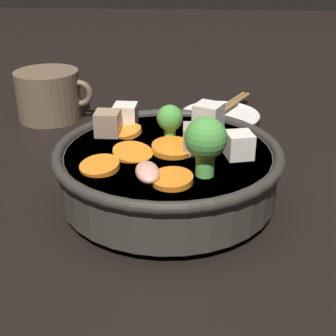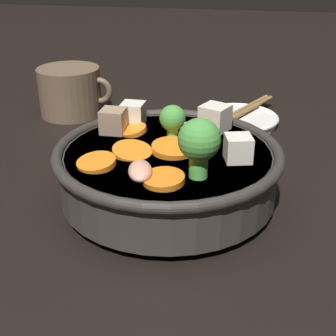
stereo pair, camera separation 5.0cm
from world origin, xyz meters
TOP-DOWN VIEW (x-y plane):
  - ground_plane at (0.00, 0.00)m, footprint 3.00×3.00m
  - stirfry_bowl at (0.00, -0.00)m, footprint 0.24×0.24m
  - side_saucer at (0.07, 0.26)m, footprint 0.13×0.13m
  - dark_mug at (-0.21, 0.25)m, footprint 0.12×0.10m
  - chopsticks_pair at (0.07, 0.26)m, footprint 0.11×0.19m

SIDE VIEW (x-z plane):
  - ground_plane at x=0.00m, z-range 0.00..0.00m
  - side_saucer at x=0.07m, z-range 0.00..0.01m
  - chopsticks_pair at x=0.07m, z-range 0.01..0.02m
  - dark_mug at x=-0.21m, z-range 0.00..0.08m
  - stirfry_bowl at x=0.00m, z-range -0.02..0.10m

